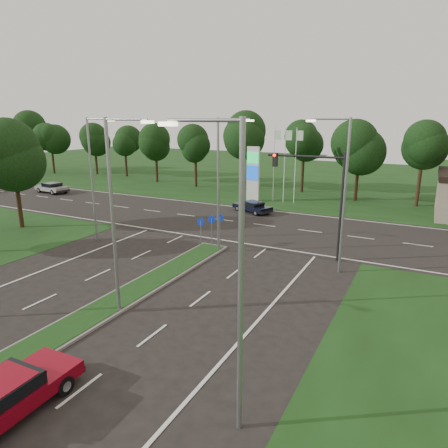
% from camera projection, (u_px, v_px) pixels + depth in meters
% --- Properties ---
extents(verge_far, '(160.00, 50.00, 0.02)m').
position_uv_depth(verge_far, '(333.00, 178.00, 61.42)').
color(verge_far, '#163311').
rests_on(verge_far, ground).
extents(cross_road, '(160.00, 12.00, 0.02)m').
position_uv_depth(cross_road, '(254.00, 224.00, 34.82)').
color(cross_road, black).
rests_on(cross_road, ground).
extents(median_kerb, '(2.00, 26.00, 0.12)m').
position_uv_depth(median_kerb, '(75.00, 326.00, 17.65)').
color(median_kerb, slate).
rests_on(median_kerb, ground).
extents(streetlight_median_near, '(2.53, 0.22, 9.00)m').
position_uv_depth(streetlight_median_near, '(115.00, 209.00, 17.63)').
color(streetlight_median_near, gray).
rests_on(streetlight_median_near, ground).
extents(streetlight_median_far, '(2.53, 0.22, 9.00)m').
position_uv_depth(streetlight_median_far, '(221.00, 179.00, 26.21)').
color(streetlight_median_far, gray).
rests_on(streetlight_median_far, ground).
extents(streetlight_left_far, '(2.53, 0.22, 9.00)m').
position_uv_depth(streetlight_left_far, '(93.00, 174.00, 28.63)').
color(streetlight_left_far, gray).
rests_on(streetlight_left_far, ground).
extents(streetlight_right_far, '(2.53, 0.22, 9.00)m').
position_uv_depth(streetlight_right_far, '(342.00, 188.00, 22.74)').
color(streetlight_right_far, gray).
rests_on(streetlight_right_far, ground).
extents(streetlight_right_near, '(2.53, 0.22, 9.00)m').
position_uv_depth(streetlight_right_near, '(234.00, 267.00, 10.73)').
color(streetlight_right_near, gray).
rests_on(streetlight_right_near, ground).
extents(traffic_signal, '(5.10, 0.42, 7.00)m').
position_uv_depth(traffic_signal, '(322.00, 188.00, 25.28)').
color(traffic_signal, black).
rests_on(traffic_signal, ground).
extents(median_signs, '(1.16, 1.76, 2.38)m').
position_uv_depth(median_signs, '(211.00, 225.00, 27.86)').
color(median_signs, gray).
rests_on(median_signs, ground).
extents(gas_pylon, '(5.80, 1.26, 8.00)m').
position_uv_depth(gas_pylon, '(255.00, 173.00, 43.45)').
color(gas_pylon, silver).
rests_on(gas_pylon, ground).
extents(tree_left_far, '(5.20, 5.20, 8.86)m').
position_uv_depth(tree_left_far, '(5.00, 154.00, 32.57)').
color(tree_left_far, black).
rests_on(tree_left_far, ground).
extents(treeline_far, '(6.00, 6.00, 9.90)m').
position_uv_depth(treeline_far, '(309.00, 137.00, 46.69)').
color(treeline_far, black).
rests_on(treeline_far, ground).
extents(red_sedan, '(2.07, 4.74, 1.29)m').
position_uv_depth(red_sedan, '(4.00, 396.00, 12.23)').
color(red_sedan, maroon).
rests_on(red_sedan, ground).
extents(navy_sedan, '(4.35, 3.10, 1.11)m').
position_uv_depth(navy_sedan, '(252.00, 207.00, 38.92)').
color(navy_sedan, black).
rests_on(navy_sedan, ground).
extents(far_car_a, '(4.59, 2.37, 1.27)m').
position_uv_depth(far_car_a, '(52.00, 187.00, 49.09)').
color(far_car_a, '#9B9B9B').
rests_on(far_car_a, ground).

